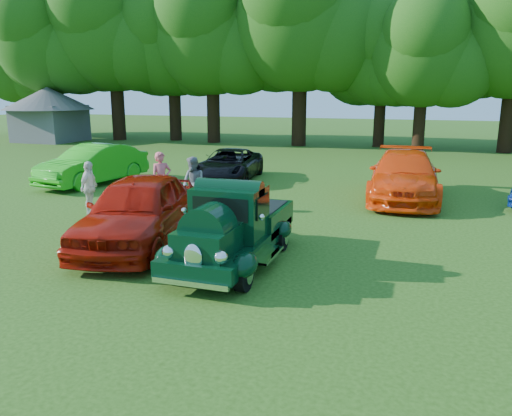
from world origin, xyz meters
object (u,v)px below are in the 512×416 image
(back_car_orange, at_px, (404,176))
(spectator_grey, at_px, (193,184))
(back_car_black, at_px, (229,165))
(gazebo, at_px, (49,108))
(red_convertible, at_px, (139,211))
(back_car_lime, at_px, (93,165))
(spectator_pink, at_px, (162,180))
(hero_pickup, at_px, (233,229))
(spectator_white, at_px, (89,188))

(back_car_orange, distance_m, spectator_grey, 7.09)
(back_car_black, height_order, gazebo, gazebo)
(red_convertible, bearing_deg, back_car_black, 85.88)
(back_car_lime, xyz_separation_m, spectator_grey, (5.64, -2.75, 0.05))
(back_car_orange, bearing_deg, back_car_lime, -177.61)
(spectator_pink, relative_size, spectator_grey, 1.06)
(back_car_lime, bearing_deg, hero_pickup, -29.08)
(back_car_black, distance_m, gazebo, 21.73)
(spectator_grey, bearing_deg, back_car_lime, -177.84)
(red_convertible, xyz_separation_m, spectator_grey, (-0.35, 3.71, -0.01))
(red_convertible, bearing_deg, spectator_pink, 99.30)
(back_car_lime, xyz_separation_m, gazebo, (-13.74, 13.79, 1.63))
(spectator_white, bearing_deg, back_car_black, -25.48)
(spectator_pink, bearing_deg, back_car_orange, -17.30)
(back_car_orange, bearing_deg, gazebo, 151.04)
(back_car_black, bearing_deg, gazebo, 141.90)
(gazebo, bearing_deg, back_car_black, -31.45)
(back_car_lime, relative_size, back_car_black, 1.02)
(red_convertible, distance_m, back_car_lime, 8.81)
(spectator_grey, bearing_deg, red_convertible, -56.47)
(hero_pickup, xyz_separation_m, gazebo, (-22.29, 20.71, 1.68))
(hero_pickup, bearing_deg, red_convertible, 169.91)
(hero_pickup, distance_m, spectator_pink, 5.83)
(spectator_white, bearing_deg, hero_pickup, -126.13)
(red_convertible, distance_m, back_car_black, 9.04)
(back_car_lime, height_order, back_car_orange, back_car_orange)
(spectator_white, distance_m, gazebo, 24.55)
(hero_pickup, relative_size, back_car_orange, 0.78)
(back_car_lime, height_order, spectator_grey, spectator_grey)
(red_convertible, relative_size, spectator_white, 3.12)
(back_car_black, xyz_separation_m, spectator_grey, (0.90, -5.25, 0.18))
(hero_pickup, distance_m, red_convertible, 2.60)
(hero_pickup, distance_m, spectator_grey, 5.08)
(back_car_lime, bearing_deg, spectator_pink, -21.02)
(red_convertible, distance_m, spectator_pink, 4.03)
(back_car_orange, bearing_deg, spectator_pink, -155.32)
(back_car_lime, bearing_deg, back_car_black, 37.65)
(red_convertible, relative_size, spectator_grey, 2.99)
(red_convertible, bearing_deg, hero_pickup, -22.15)
(red_convertible, bearing_deg, spectator_white, 131.28)
(red_convertible, height_order, spectator_pink, spectator_pink)
(back_car_black, relative_size, back_car_orange, 0.83)
(hero_pickup, bearing_deg, spectator_white, 154.04)
(red_convertible, distance_m, spectator_white, 3.83)
(back_car_lime, distance_m, spectator_pink, 5.27)
(back_car_orange, distance_m, spectator_white, 10.15)
(red_convertible, distance_m, gazebo, 28.32)
(back_car_lime, xyz_separation_m, spectator_white, (2.91, -4.17, 0.01))
(back_car_lime, xyz_separation_m, spectator_pink, (4.52, -2.70, 0.10))
(spectator_pink, height_order, gazebo, gazebo)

